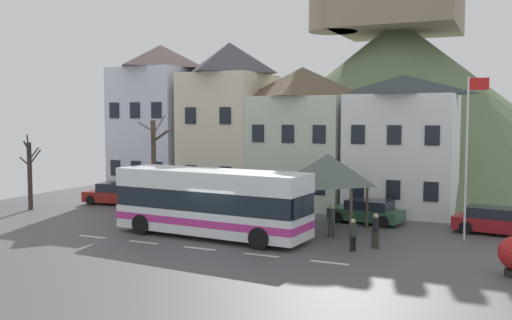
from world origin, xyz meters
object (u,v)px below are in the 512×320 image
public_bench (296,214)px  bare_tree_00 (154,166)px  parked_car_02 (116,194)px  parked_car_00 (188,199)px  pedestrian_00 (353,232)px  bare_tree_01 (30,172)px  bus_shelter (328,170)px  pedestrian_02 (332,219)px  townhouse_00 (162,121)px  townhouse_01 (230,122)px  pedestrian_03 (376,230)px  townhouse_02 (302,137)px  hilltop_castle (396,97)px  parked_car_03 (497,221)px  flagpole (468,147)px  pedestrian_01 (297,218)px  parked_car_01 (367,212)px  transit_bus (211,203)px  townhouse_03 (402,144)px

public_bench → bare_tree_00: bearing=-165.9°
parked_car_02 → parked_car_00: bearing=173.9°
pedestrian_00 → bare_tree_01: 21.48m
bus_shelter → pedestrian_02: bearing=-64.6°
townhouse_00 → townhouse_01: townhouse_00 is taller
townhouse_01 → pedestrian_03: size_ratio=6.96×
townhouse_02 → pedestrian_00: 13.13m
townhouse_01 → bare_tree_01: 13.42m
public_bench → bare_tree_01: (-16.69, -2.80, 1.89)m
hilltop_castle → townhouse_02: bearing=-99.8°
parked_car_03 → flagpole: bearing=-116.2°
townhouse_02 → parked_car_03: 13.31m
hilltop_castle → bus_shelter: 24.51m
pedestrian_00 → pedestrian_02: pedestrian_02 is taller
bus_shelter → parked_car_00: (-9.99, 2.92, -2.49)m
townhouse_01 → public_bench: bearing=-40.6°
townhouse_01 → bare_tree_01: size_ratio=2.30×
hilltop_castle → flagpole: 24.74m
townhouse_00 → pedestrian_01: (14.15, -9.49, -4.69)m
public_bench → bare_tree_01: 17.03m
townhouse_02 → bus_shelter: size_ratio=2.27×
public_bench → parked_car_00: bearing=170.6°
parked_car_00 → pedestrian_01: size_ratio=2.73×
parked_car_01 → parked_car_03: size_ratio=0.93×
parked_car_00 → pedestrian_00: bearing=-31.5°
parked_car_00 → pedestrian_03: 14.24m
parked_car_01 → pedestrian_01: bearing=70.5°
townhouse_00 → townhouse_02: (11.24, -0.69, -1.02)m
hilltop_castle → parked_car_01: 22.25m
townhouse_00 → parked_car_00: 8.74m
pedestrian_00 → flagpole: (4.33, 4.45, 3.61)m
transit_bus → pedestrian_03: (7.83, 0.85, -0.83)m
townhouse_01 → flagpole: (16.15, -7.08, -1.03)m
parked_car_00 → pedestrian_00: size_ratio=3.05×
parked_car_02 → bare_tree_01: size_ratio=0.87×
pedestrian_02 → pedestrian_03: bearing=-30.8°
pedestrian_03 → transit_bus: bearing=-173.8°
townhouse_03 → parked_car_01: bearing=-104.4°
hilltop_castle → public_bench: 23.56m
pedestrian_02 → bare_tree_00: bare_tree_00 is taller
townhouse_00 → pedestrian_00: size_ratio=7.76×
townhouse_02 → transit_bus: bearing=-94.1°
townhouse_03 → public_bench: 8.26m
hilltop_castle → parked_car_01: bearing=-83.5°
townhouse_00 → public_bench: townhouse_00 is taller
townhouse_02 → pedestrian_00: townhouse_02 is taller
townhouse_00 → townhouse_03: townhouse_00 is taller
bare_tree_01 → townhouse_00: bearing=67.5°
pedestrian_03 → townhouse_00: bearing=149.7°
pedestrian_02 → townhouse_01: bearing=138.0°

